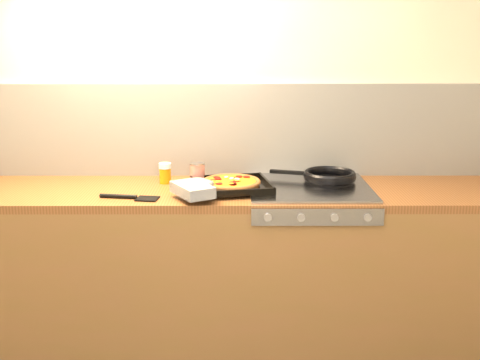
{
  "coord_description": "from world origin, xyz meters",
  "views": [
    {
      "loc": [
        0.09,
        -1.62,
        1.63
      ],
      "look_at": [
        0.1,
        1.08,
        0.95
      ],
      "focal_mm": 42.0,
      "sensor_mm": 36.0,
      "label": 1
    }
  ],
  "objects_px": {
    "frying_pan": "(328,177)",
    "tomato_can": "(197,173)",
    "juice_glass": "(165,173)",
    "pizza_on_tray": "(220,185)"
  },
  "relations": [
    {
      "from": "pizza_on_tray",
      "to": "tomato_can",
      "type": "distance_m",
      "value": 0.22
    },
    {
      "from": "tomato_can",
      "to": "juice_glass",
      "type": "height_order",
      "value": "tomato_can"
    },
    {
      "from": "pizza_on_tray",
      "to": "tomato_can",
      "type": "relative_size",
      "value": 4.6
    },
    {
      "from": "tomato_can",
      "to": "frying_pan",
      "type": "bearing_deg",
      "value": -1.01
    },
    {
      "from": "frying_pan",
      "to": "juice_glass",
      "type": "bearing_deg",
      "value": 178.47
    },
    {
      "from": "pizza_on_tray",
      "to": "tomato_can",
      "type": "height_order",
      "value": "tomato_can"
    },
    {
      "from": "frying_pan",
      "to": "tomato_can",
      "type": "height_order",
      "value": "tomato_can"
    },
    {
      "from": "pizza_on_tray",
      "to": "juice_glass",
      "type": "xyz_separation_m",
      "value": [
        -0.29,
        0.19,
        0.01
      ]
    },
    {
      "from": "frying_pan",
      "to": "tomato_can",
      "type": "distance_m",
      "value": 0.68
    },
    {
      "from": "juice_glass",
      "to": "tomato_can",
      "type": "bearing_deg",
      "value": -3.64
    }
  ]
}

